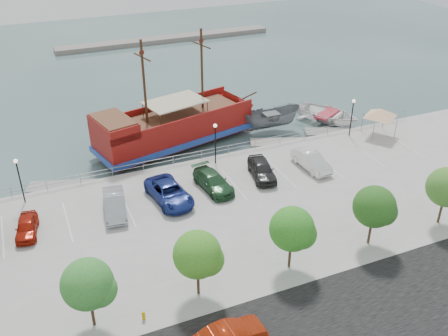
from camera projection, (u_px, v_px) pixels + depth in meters
name	position (u px, v px, depth m)	size (l,w,h in m)	color
ground	(243.00, 205.00, 45.03)	(160.00, 160.00, 0.00)	#344C4A
street	(349.00, 320.00, 31.73)	(100.00, 8.00, 0.04)	black
sidewalk	(301.00, 263.00, 36.53)	(100.00, 4.00, 0.05)	gray
seawall_railing	(211.00, 153.00, 50.52)	(50.00, 0.06, 1.00)	gray
far_shore	(166.00, 39.00, 92.27)	(40.00, 3.00, 0.80)	gray
pirate_ship	(186.00, 124.00, 55.13)	(20.77, 10.07, 12.86)	maroon
patrol_boat	(271.00, 120.00, 57.95)	(2.60, 6.92, 2.68)	slate
speedboat	(327.00, 116.00, 60.47)	(5.61, 7.85, 1.63)	white
dock_west	(64.00, 187.00, 47.36)	(6.74, 1.92, 0.38)	gray
dock_mid	(282.00, 143.00, 55.39)	(6.95, 1.99, 0.40)	gray
dock_east	(335.00, 132.00, 57.78)	(6.89, 1.97, 0.39)	gray
canopy_tent	(381.00, 109.00, 53.95)	(4.95, 4.95, 3.53)	slate
street_sedan	(230.00, 336.00, 29.65)	(1.60, 4.58, 1.51)	#98220A
fire_hydrant	(144.00, 315.00, 31.61)	(0.23, 0.23, 0.67)	#D3A100
lamp_post_left	(18.00, 173.00, 42.14)	(0.36, 0.36, 4.28)	black
lamp_post_mid	(215.00, 137.00, 48.29)	(0.36, 0.36, 4.28)	black
lamp_post_right	(352.00, 111.00, 53.76)	(0.36, 0.36, 4.28)	black
tree_b	(90.00, 285.00, 29.78)	(3.30, 3.20, 5.00)	#473321
tree_c	(200.00, 256.00, 32.17)	(3.30, 3.20, 5.00)	#473321
tree_d	(294.00, 230.00, 34.56)	(3.30, 3.20, 5.00)	#473321
tree_e	(376.00, 208.00, 36.95)	(3.30, 3.20, 5.00)	#473321
parked_car_a	(27.00, 227.00, 39.34)	(1.57, 3.91, 1.33)	#A1190A
parked_car_b	(115.00, 204.00, 41.83)	(1.75, 5.01, 1.65)	#9FA5AE
parked_car_c	(169.00, 193.00, 43.42)	(2.71, 5.88, 1.63)	navy
parked_car_d	(213.00, 182.00, 45.16)	(2.13, 5.23, 1.52)	#224A2A
parked_car_e	(262.00, 169.00, 46.98)	(1.97, 4.90, 1.67)	black
parked_car_f	(311.00, 161.00, 48.49)	(1.71, 4.91, 1.62)	white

